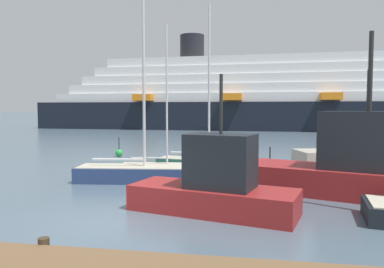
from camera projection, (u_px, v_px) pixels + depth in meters
name	position (u px, v px, depth m)	size (l,w,h in m)	color
ground_plane	(103.00, 224.00, 11.27)	(600.00, 600.00, 0.00)	slate
sailboat_0	(161.00, 167.00, 19.88)	(4.40, 1.60, 7.86)	gray
sailboat_3	(202.00, 160.00, 22.01)	(5.58, 2.52, 9.39)	#2D6B51
sailboat_5	(135.00, 172.00, 17.74)	(5.70, 2.22, 8.54)	navy
fishing_boat_0	(362.00, 151.00, 20.58)	(7.35, 4.01, 5.58)	#BCB29E
fishing_boat_1	(360.00, 166.00, 14.64)	(9.05, 5.32, 6.40)	maroon
fishing_boat_2	(216.00, 185.00, 12.40)	(5.88, 3.32, 4.58)	maroon
channel_buoy_1	(270.00, 173.00, 18.13)	(0.66, 0.66, 1.62)	red
channel_buoy_2	(119.00, 153.00, 27.02)	(0.52, 0.52, 1.39)	green
cruise_ship	(279.00, 98.00, 61.13)	(82.07, 16.14, 15.91)	black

